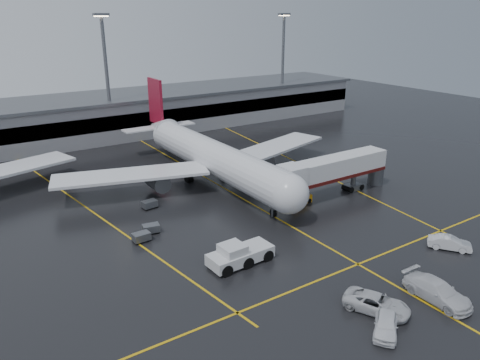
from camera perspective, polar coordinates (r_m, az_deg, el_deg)
ground at (r=66.80m, az=0.49°, el=-2.41°), size 220.00×220.00×0.00m
apron_line_centre at (r=66.80m, az=0.49°, el=-2.41°), size 0.25×90.00×0.02m
apron_line_stop at (r=51.89m, az=14.39°, el=-10.06°), size 60.00×0.25×0.02m
apron_line_left at (r=67.86m, az=-18.62°, el=-3.15°), size 9.99×69.35×0.02m
apron_line_right at (r=84.58m, az=6.84°, el=2.33°), size 7.57×69.64×0.02m
terminal at (r=107.09m, az=-14.12°, el=8.00°), size 122.00×19.00×8.60m
light_mast_mid at (r=98.39m, az=-16.20°, el=12.81°), size 3.00×1.20×25.45m
light_mast_right at (r=119.86m, az=5.32°, el=14.63°), size 3.00×1.20×25.45m
main_airliner at (r=73.17m, az=-3.75°, el=3.06°), size 48.80×45.60×14.10m
jet_bridge at (r=68.27m, az=11.65°, el=1.18°), size 19.90×3.40×6.05m
pushback_tractor at (r=49.95m, az=-0.14°, el=-9.27°), size 7.37×3.38×2.59m
belt_loader at (r=65.77m, az=7.40°, el=-2.43°), size 3.74×2.01×2.28m
service_van_a at (r=44.63m, az=16.57°, el=-14.44°), size 4.97×6.51×1.64m
service_van_b at (r=47.95m, az=23.23°, el=-12.52°), size 2.85×6.73×1.94m
service_van_c at (r=58.10m, az=24.53°, el=-7.10°), size 4.12×4.73×1.54m
service_van_d at (r=42.43m, az=17.63°, el=-16.59°), size 4.97×4.40×1.63m
baggage_cart_a at (r=57.70m, az=-10.95°, el=-5.89°), size 2.20×1.63×1.12m
baggage_cart_b at (r=55.87m, az=-12.11°, el=-6.88°), size 2.06×1.39×1.12m
baggage_cart_c at (r=64.83m, az=-11.14°, el=-2.93°), size 2.15×1.54×1.12m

